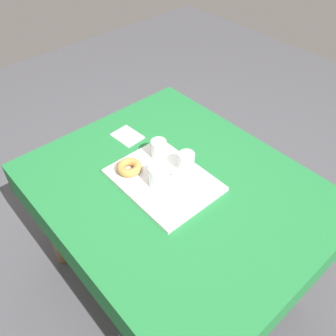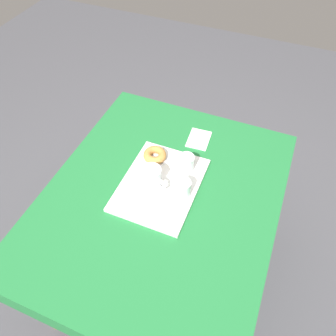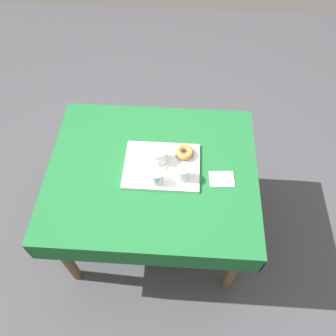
{
  "view_description": "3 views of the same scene",
  "coord_description": "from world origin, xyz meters",
  "px_view_note": "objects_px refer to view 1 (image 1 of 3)",
  "views": [
    {
      "loc": [
        -0.74,
        0.7,
        1.83
      ],
      "look_at": [
        0.08,
        -0.02,
        0.78
      ],
      "focal_mm": 38.04,
      "sensor_mm": 36.0,
      "label": 1
    },
    {
      "loc": [
        -0.75,
        -0.34,
        1.92
      ],
      "look_at": [
        0.13,
        0.02,
        0.79
      ],
      "focal_mm": 35.02,
      "sensor_mm": 36.0,
      "label": 2
    },
    {
      "loc": [
        0.16,
        -1.08,
        2.33
      ],
      "look_at": [
        0.09,
        -0.03,
        0.81
      ],
      "focal_mm": 35.77,
      "sensor_mm": 36.0,
      "label": 3
    }
  ],
  "objects_px": {
    "serving_tray": "(164,180)",
    "tea_mug_left": "(160,176)",
    "water_glass_far": "(186,162)",
    "donut_plate_left": "(130,171)",
    "dining_table": "(176,201)",
    "sugar_donut_left": "(129,167)",
    "paper_napkin": "(127,136)",
    "water_glass_near": "(159,150)"
  },
  "relations": [
    {
      "from": "serving_tray",
      "to": "water_glass_far",
      "type": "height_order",
      "value": "water_glass_far"
    },
    {
      "from": "dining_table",
      "to": "water_glass_far",
      "type": "bearing_deg",
      "value": -67.39
    },
    {
      "from": "serving_tray",
      "to": "paper_napkin",
      "type": "height_order",
      "value": "serving_tray"
    },
    {
      "from": "donut_plate_left",
      "to": "dining_table",
      "type": "bearing_deg",
      "value": -149.69
    },
    {
      "from": "serving_tray",
      "to": "tea_mug_left",
      "type": "height_order",
      "value": "tea_mug_left"
    },
    {
      "from": "dining_table",
      "to": "water_glass_near",
      "type": "xyz_separation_m",
      "value": [
        0.18,
        -0.05,
        0.15
      ]
    },
    {
      "from": "dining_table",
      "to": "donut_plate_left",
      "type": "bearing_deg",
      "value": 30.31
    },
    {
      "from": "paper_napkin",
      "to": "tea_mug_left",
      "type": "bearing_deg",
      "value": 164.65
    },
    {
      "from": "dining_table",
      "to": "sugar_donut_left",
      "type": "distance_m",
      "value": 0.25
    },
    {
      "from": "tea_mug_left",
      "to": "water_glass_near",
      "type": "bearing_deg",
      "value": -39.03
    },
    {
      "from": "dining_table",
      "to": "serving_tray",
      "type": "height_order",
      "value": "serving_tray"
    },
    {
      "from": "water_glass_near",
      "to": "water_glass_far",
      "type": "xyz_separation_m",
      "value": [
        -0.14,
        -0.03,
        0.0
      ]
    },
    {
      "from": "water_glass_near",
      "to": "paper_napkin",
      "type": "distance_m",
      "value": 0.23
    },
    {
      "from": "sugar_donut_left",
      "to": "paper_napkin",
      "type": "bearing_deg",
      "value": -34.23
    },
    {
      "from": "paper_napkin",
      "to": "donut_plate_left",
      "type": "bearing_deg",
      "value": 145.77
    },
    {
      "from": "serving_tray",
      "to": "sugar_donut_left",
      "type": "relative_size",
      "value": 4.02
    },
    {
      "from": "water_glass_near",
      "to": "water_glass_far",
      "type": "bearing_deg",
      "value": -166.15
    },
    {
      "from": "water_glass_near",
      "to": "paper_napkin",
      "type": "height_order",
      "value": "water_glass_near"
    },
    {
      "from": "serving_tray",
      "to": "water_glass_near",
      "type": "relative_size",
      "value": 5.19
    },
    {
      "from": "dining_table",
      "to": "serving_tray",
      "type": "distance_m",
      "value": 0.12
    },
    {
      "from": "paper_napkin",
      "to": "dining_table",
      "type": "bearing_deg",
      "value": 174.11
    },
    {
      "from": "sugar_donut_left",
      "to": "paper_napkin",
      "type": "xyz_separation_m",
      "value": [
        0.22,
        -0.15,
        -0.04
      ]
    },
    {
      "from": "water_glass_far",
      "to": "sugar_donut_left",
      "type": "bearing_deg",
      "value": 53.07
    },
    {
      "from": "dining_table",
      "to": "tea_mug_left",
      "type": "relative_size",
      "value": 9.82
    },
    {
      "from": "dining_table",
      "to": "water_glass_near",
      "type": "bearing_deg",
      "value": -16.61
    },
    {
      "from": "donut_plate_left",
      "to": "paper_napkin",
      "type": "height_order",
      "value": "donut_plate_left"
    },
    {
      "from": "dining_table",
      "to": "sugar_donut_left",
      "type": "relative_size",
      "value": 11.23
    },
    {
      "from": "donut_plate_left",
      "to": "sugar_donut_left",
      "type": "distance_m",
      "value": 0.02
    },
    {
      "from": "dining_table",
      "to": "paper_napkin",
      "type": "bearing_deg",
      "value": -5.89
    },
    {
      "from": "tea_mug_left",
      "to": "water_glass_near",
      "type": "xyz_separation_m",
      "value": [
        0.13,
        -0.11,
        -0.01
      ]
    },
    {
      "from": "tea_mug_left",
      "to": "dining_table",
      "type": "bearing_deg",
      "value": -126.13
    },
    {
      "from": "paper_napkin",
      "to": "water_glass_near",
      "type": "bearing_deg",
      "value": -177.02
    },
    {
      "from": "tea_mug_left",
      "to": "donut_plate_left",
      "type": "xyz_separation_m",
      "value": [
        0.14,
        0.05,
        -0.04
      ]
    },
    {
      "from": "tea_mug_left",
      "to": "water_glass_far",
      "type": "relative_size",
      "value": 1.48
    },
    {
      "from": "water_glass_far",
      "to": "dining_table",
      "type": "bearing_deg",
      "value": 112.61
    },
    {
      "from": "dining_table",
      "to": "donut_plate_left",
      "type": "relative_size",
      "value": 10.64
    },
    {
      "from": "tea_mug_left",
      "to": "donut_plate_left",
      "type": "bearing_deg",
      "value": 19.4
    },
    {
      "from": "sugar_donut_left",
      "to": "paper_napkin",
      "type": "distance_m",
      "value": 0.26
    },
    {
      "from": "donut_plate_left",
      "to": "water_glass_far",
      "type": "bearing_deg",
      "value": -126.93
    },
    {
      "from": "dining_table",
      "to": "water_glass_far",
      "type": "distance_m",
      "value": 0.18
    },
    {
      "from": "water_glass_near",
      "to": "sugar_donut_left",
      "type": "xyz_separation_m",
      "value": [
        0.01,
        0.16,
        -0.01
      ]
    },
    {
      "from": "water_glass_near",
      "to": "water_glass_far",
      "type": "height_order",
      "value": "same"
    }
  ]
}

